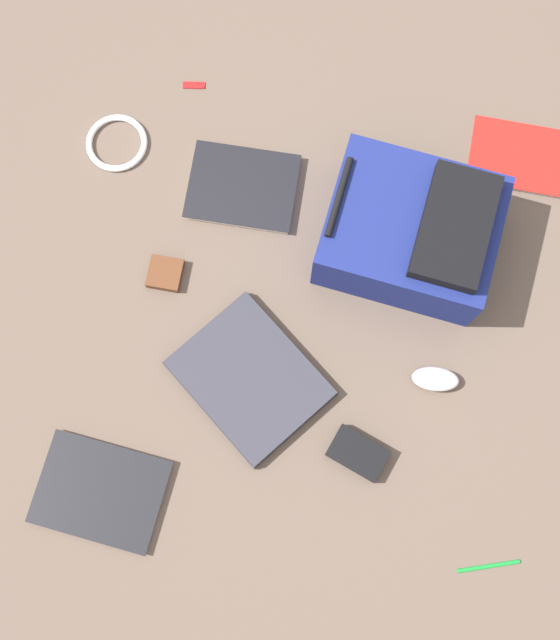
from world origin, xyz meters
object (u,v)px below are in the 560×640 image
cable_coil (117,143)px  power_brick (358,453)px  laptop (250,378)px  computer_mouse (435,379)px  pen_black (489,566)px  earbud_pouch (165,274)px  book_comic (243,187)px  book_manual (519,157)px  book_red (101,492)px  usb_stick (194,85)px  backpack (412,232)px

cable_coil → power_brick: size_ratio=1.21×
laptop → computer_mouse: size_ratio=3.80×
cable_coil → pen_black: 1.33m
computer_mouse → pen_black: (-0.39, -0.18, -0.02)m
power_brick → earbud_pouch: size_ratio=1.61×
book_comic → book_manual: (0.20, -0.66, -0.00)m
cable_coil → earbud_pouch: (-0.31, -0.19, 0.00)m
laptop → book_manual: 0.86m
book_red → cable_coil: (0.83, 0.15, -0.00)m
book_comic → cable_coil: 0.34m
earbud_pouch → usb_stick: 0.50m
laptop → earbud_pouch: (0.21, 0.25, -0.00)m
book_comic → pen_black: bearing=-137.9°
computer_mouse → pen_black: 0.43m
backpack → book_manual: bearing=-41.8°
laptop → book_red: bearing=137.8°
backpack → power_brick: 0.52m
laptop → power_brick: (-0.12, -0.27, 0.00)m
book_comic → power_brick: (-0.58, -0.38, 0.01)m
book_comic → pen_black: book_comic is taller
book_comic → usb_stick: (0.25, 0.17, -0.01)m
power_brick → laptop: bearing=65.3°
power_brick → book_manual: bearing=-19.6°
computer_mouse → usb_stick: 0.95m
book_red → power_brick: size_ratio=2.36×
computer_mouse → cable_coil: bearing=58.7°
earbud_pouch → cable_coil: bearing=31.6°
cable_coil → pen_black: cable_coil is taller
backpack → cable_coil: backpack is taller
usb_stick → cable_coil: bearing=141.0°
book_comic → computer_mouse: bearing=-126.3°
book_red → laptop: bearing=-42.2°
power_brick → pen_black: (-0.19, -0.32, -0.01)m
power_brick → pen_black: power_brick is taller
earbud_pouch → usb_stick: (0.50, 0.03, -0.01)m
laptop → power_brick: 0.30m
pen_black → earbud_pouch: earbud_pouch is taller
book_red → computer_mouse: computer_mouse is taller
pen_black → usb_stick: (1.03, 0.88, -0.00)m
laptop → usb_stick: (0.71, 0.28, -0.01)m
cable_coil → power_brick: (-0.65, -0.71, 0.01)m
backpack → book_red: size_ratio=1.39×
backpack → book_red: bearing=139.8°
book_manual → usb_stick: 0.83m
backpack → pen_black: bearing=-157.9°
book_manual → cable_coil: size_ratio=1.62×
book_manual → usb_stick: (0.05, 0.83, -0.00)m
cable_coil → usb_stick: cable_coil is taller
backpack → book_comic: size_ratio=1.55×
book_manual → pen_black: 0.98m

